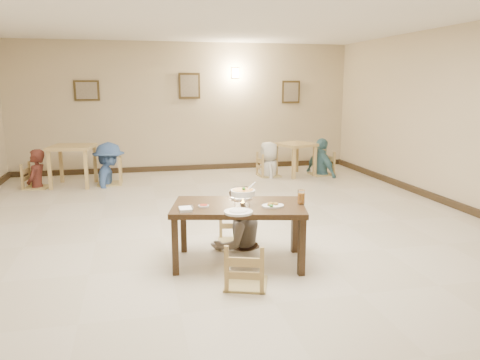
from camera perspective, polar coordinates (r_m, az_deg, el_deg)
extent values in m
plane|color=beige|center=(6.60, -1.49, -6.41)|extent=(10.00, 10.00, 0.00)
plane|color=silver|center=(6.35, -1.64, 20.29)|extent=(10.00, 10.00, 0.00)
plane|color=#C0AD8B|center=(11.23, -6.67, 8.77)|extent=(10.00, 0.00, 10.00)
cube|color=#2E2113|center=(11.37, -6.48, 1.50)|extent=(8.00, 0.06, 0.12)
cube|color=#2E2113|center=(8.30, 26.51, -3.44)|extent=(0.06, 10.00, 0.12)
cube|color=#382A14|center=(11.16, -18.18, 10.32)|extent=(0.55, 0.03, 0.45)
cube|color=gray|center=(11.14, -18.19, 10.32)|extent=(0.45, 0.01, 0.37)
cube|color=#382A14|center=(11.19, -6.19, 11.34)|extent=(0.50, 0.03, 0.60)
cube|color=gray|center=(11.18, -6.18, 11.34)|extent=(0.41, 0.01, 0.49)
cube|color=#382A14|center=(11.76, 6.22, 10.61)|extent=(0.45, 0.03, 0.55)
cube|color=gray|center=(11.74, 6.25, 10.61)|extent=(0.37, 0.01, 0.45)
cube|color=#FFD88C|center=(11.38, -0.57, 12.92)|extent=(0.16, 0.05, 0.22)
cube|color=#382513|center=(5.33, -0.17, -3.34)|extent=(1.64, 1.16, 0.06)
cube|color=#382513|center=(5.14, -7.93, -8.08)|extent=(0.07, 0.07, 0.64)
cube|color=#382513|center=(5.13, 7.53, -8.12)|extent=(0.07, 0.07, 0.64)
cube|color=#382513|center=(5.82, -6.92, -5.71)|extent=(0.07, 0.07, 0.64)
cube|color=#382513|center=(5.80, 6.67, -5.74)|extent=(0.07, 0.07, 0.64)
cube|color=tan|center=(6.04, -0.79, -4.12)|extent=(0.41, 0.41, 0.04)
cube|color=tan|center=(4.81, 0.74, -8.11)|extent=(0.43, 0.43, 0.05)
imported|color=gray|center=(5.88, -0.29, -0.80)|extent=(0.91, 0.81, 1.55)
torus|color=silver|center=(5.27, 0.35, -1.88)|extent=(0.22, 0.22, 0.01)
cylinder|color=silver|center=(5.29, 0.35, -2.93)|extent=(0.06, 0.06, 0.03)
cone|color=#FFA526|center=(5.28, 0.35, -2.49)|extent=(0.03, 0.03, 0.05)
cylinder|color=white|center=(5.26, 0.35, -1.55)|extent=(0.28, 0.28, 0.06)
cylinder|color=#C56F1C|center=(5.25, 0.35, -1.26)|extent=(0.24, 0.24, 0.01)
sphere|color=#2D7223|center=(5.24, 0.47, -1.09)|extent=(0.04, 0.04, 0.04)
cylinder|color=silver|center=(5.32, 1.34, -0.80)|extent=(0.13, 0.08, 0.09)
cylinder|color=silver|center=(5.35, 1.11, -2.31)|extent=(0.01, 0.01, 0.13)
cylinder|color=silver|center=(5.31, -0.66, -2.41)|extent=(0.01, 0.01, 0.13)
cylinder|color=silver|center=(5.19, 0.60, -2.74)|extent=(0.01, 0.01, 0.13)
cylinder|color=white|center=(5.59, 0.18, -2.19)|extent=(0.26, 0.26, 0.02)
ellipsoid|color=white|center=(5.59, 0.18, -2.13)|extent=(0.17, 0.14, 0.06)
cylinder|color=white|center=(4.97, -0.20, -3.93)|extent=(0.31, 0.31, 0.02)
ellipsoid|color=white|center=(4.97, -0.20, -3.85)|extent=(0.20, 0.17, 0.07)
cylinder|color=white|center=(5.23, 4.02, -3.18)|extent=(0.25, 0.25, 0.02)
sphere|color=#2D7223|center=(5.15, 3.83, -3.14)|extent=(0.04, 0.04, 0.04)
cylinder|color=white|center=(5.24, -4.46, -3.18)|extent=(0.12, 0.12, 0.02)
cylinder|color=maroon|center=(5.24, -4.46, -3.08)|extent=(0.09, 0.09, 0.01)
cube|color=white|center=(5.10, -6.66, -3.56)|extent=(0.13, 0.18, 0.03)
cube|color=silver|center=(5.19, -6.17, -3.34)|extent=(0.03, 0.19, 0.01)
cube|color=silver|center=(5.19, -5.81, -3.32)|extent=(0.03, 0.19, 0.01)
cylinder|color=white|center=(5.38, 7.47, -2.07)|extent=(0.08, 0.08, 0.16)
cylinder|color=orange|center=(5.38, 7.47, -2.24)|extent=(0.07, 0.07, 0.12)
cube|color=tan|center=(10.03, -19.82, 3.80)|extent=(0.96, 0.96, 0.06)
cube|color=tan|center=(9.87, -22.20, 1.07)|extent=(0.07, 0.07, 0.77)
cube|color=tan|center=(9.66, -18.24, 1.14)|extent=(0.07, 0.07, 0.77)
cube|color=tan|center=(10.53, -20.97, 1.78)|extent=(0.07, 0.07, 0.77)
cube|color=tan|center=(10.33, -17.24, 1.86)|extent=(0.07, 0.07, 0.77)
cube|color=tan|center=(10.63, 6.80, 4.32)|extent=(0.95, 0.95, 0.06)
cube|color=tan|center=(10.25, 6.56, 1.98)|extent=(0.07, 0.07, 0.68)
cube|color=tan|center=(10.66, 9.10, 2.27)|extent=(0.07, 0.07, 0.68)
cube|color=tan|center=(10.72, 4.43, 2.44)|extent=(0.07, 0.07, 0.68)
cube|color=tan|center=(11.11, 6.93, 2.71)|extent=(0.07, 0.07, 0.68)
cube|color=tan|center=(10.14, -23.65, 1.54)|extent=(0.45, 0.45, 0.05)
cube|color=tan|center=(10.01, -15.71, 2.21)|extent=(0.49, 0.49, 0.05)
cube|color=tan|center=(10.53, 3.55, 2.94)|extent=(0.47, 0.47, 0.05)
cube|color=tan|center=(10.82, 9.91, 3.07)|extent=(0.48, 0.48, 0.05)
imported|color=#53241D|center=(10.09, -23.81, 3.44)|extent=(0.48, 0.63, 1.56)
imported|color=#3D5F9A|center=(9.95, -15.83, 4.42)|extent=(0.76, 1.19, 1.74)
imported|color=silver|center=(10.49, 3.57, 4.66)|extent=(0.57, 0.80, 1.55)
imported|color=teal|center=(10.78, 9.98, 5.04)|extent=(0.67, 1.06, 1.68)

